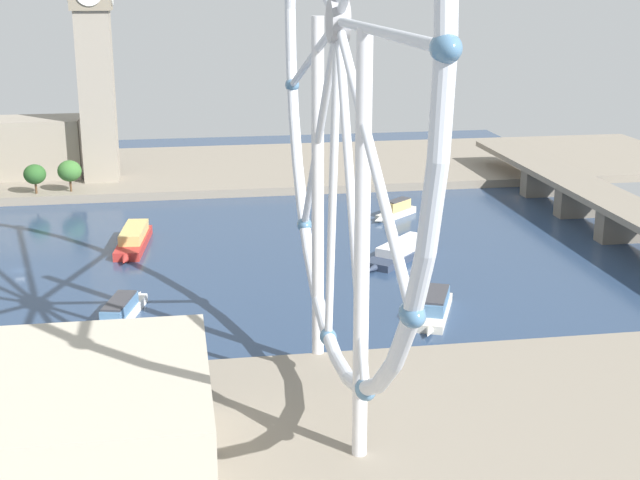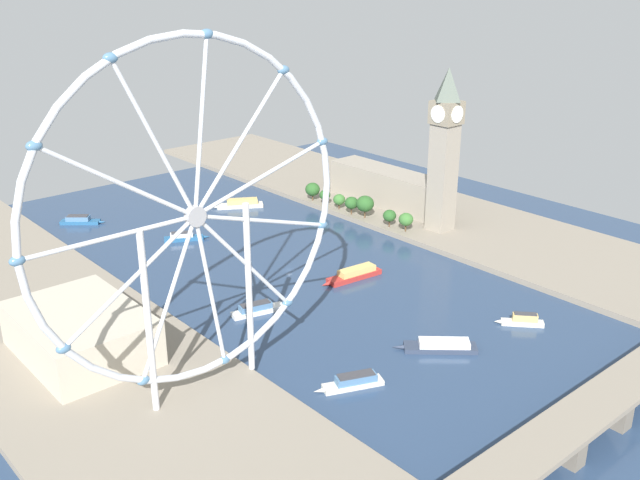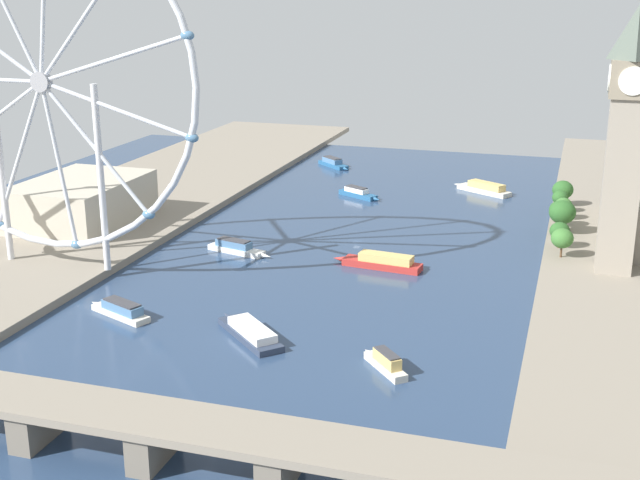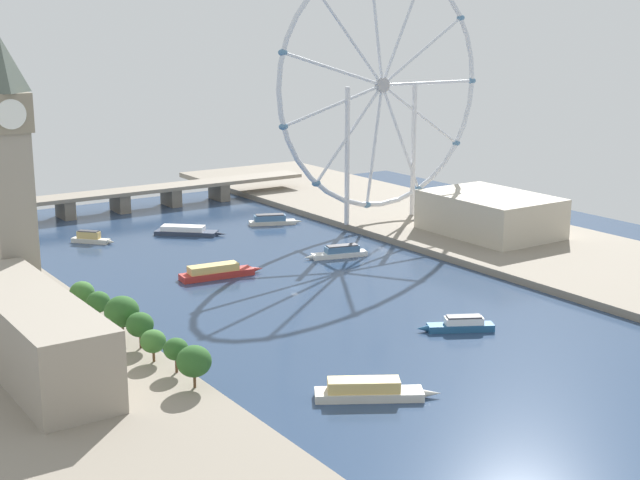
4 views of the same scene
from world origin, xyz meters
name	(u,v)px [view 4 (image 4 of 4)]	position (x,y,z in m)	size (l,w,h in m)	color
ground_plane	(295,288)	(0.00, 0.00, 0.00)	(410.41, 410.41, 0.00)	navy
riverbank_right	(516,243)	(120.21, 0.00, 1.50)	(90.00, 520.00, 3.00)	gray
clock_tower	(9,174)	(-100.22, 16.09, 51.57)	(15.53, 15.53, 93.32)	gray
parliament_block	(31,333)	(-111.87, -35.99, 14.11)	(22.00, 88.14, 22.23)	gray
tree_row_embankment	(135,323)	(-80.21, -35.48, 10.76)	(11.58, 89.16, 14.12)	#513823
ferris_wheel	(382,86)	(95.68, 70.15, 69.24)	(121.90, 3.20, 127.27)	silver
riverside_hall	(490,214)	(119.27, 16.67, 12.27)	(42.34, 59.70, 18.55)	#BCB29E
river_bridge	(120,196)	(0.00, 175.70, 8.38)	(222.41, 17.53, 11.48)	gray
tour_boat_1	(460,325)	(18.70, -73.02, 2.04)	(24.48, 15.82, 5.14)	#235684
tour_boat_2	(272,220)	(51.32, 102.09, 2.22)	(26.71, 14.39, 5.32)	beige
tour_boat_3	(91,238)	(-38.90, 115.01, 2.31)	(16.56, 18.04, 5.80)	beige
tour_boat_4	(339,252)	(41.71, 29.21, 2.16)	(28.96, 11.50, 5.34)	white
tour_boat_5	(217,272)	(-17.85, 30.03, 2.34)	(35.47, 10.59, 5.53)	#B22D28
tour_boat_6	(369,390)	(-40.35, -101.10, 2.36)	(32.10, 22.21, 5.62)	beige
tour_boat_7	(186,231)	(5.03, 105.62, 1.89)	(29.12, 27.43, 4.42)	#2D384C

